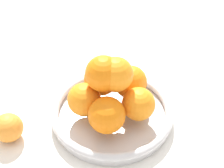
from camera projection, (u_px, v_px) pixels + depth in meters
ground_plane at (112, 117)px, 0.76m from camera, size 4.00×4.00×0.00m
fruit_bowl at (112, 112)px, 0.75m from camera, size 0.29×0.29×0.04m
orange_pile at (111, 89)px, 0.70m from camera, size 0.20×0.20×0.15m
stray_orange at (8, 128)px, 0.69m from camera, size 0.07×0.07×0.07m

